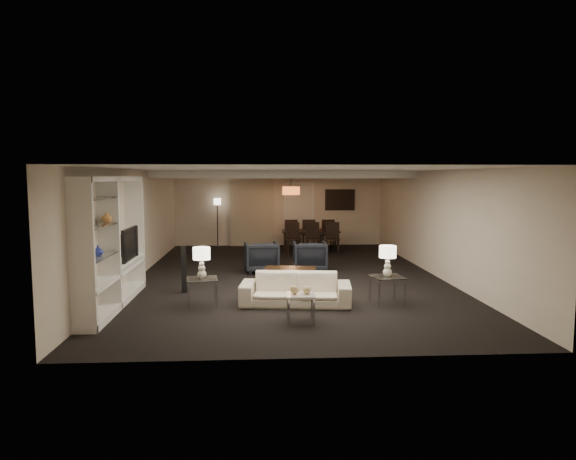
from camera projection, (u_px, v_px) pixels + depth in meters
The scene contains 35 objects.
floor at pixel (288, 276), 12.12m from camera, with size 11.00×11.00×0.00m, color black.
ceiling at pixel (288, 170), 11.86m from camera, with size 7.00×11.00×0.02m, color silver.
wall_back at pixel (278, 209), 17.45m from camera, with size 7.00×0.02×2.50m, color beige.
wall_front at pixel (313, 263), 6.53m from camera, with size 7.00×0.02×2.50m, color beige.
wall_left at pixel (136, 224), 11.79m from camera, with size 0.02×11.00×2.50m, color beige.
wall_right at pixel (435, 223), 12.20m from camera, with size 0.02×11.00×2.50m, color beige.
ceiling_soffit at pixel (281, 175), 15.35m from camera, with size 7.00×4.00×0.20m, color silver.
curtains at pixel (252, 211), 17.33m from camera, with size 1.50×0.12×2.40m, color beige.
door at pixel (299, 215), 17.48m from camera, with size 0.90×0.05×2.10m, color silver.
painting at pixel (340, 200), 17.51m from camera, with size 0.95×0.04×0.65m, color #142D38.
media_unit at pixel (113, 242), 9.22m from camera, with size 0.38×3.40×2.35m, color white, non-canonical shape.
pendant_light at pixel (291, 191), 15.41m from camera, with size 0.52×0.52×0.24m, color #D8591E.
sofa at pixel (296, 289), 9.40m from camera, with size 2.01×0.78×0.59m, color beige.
coffee_table at pixel (290, 277), 10.99m from camera, with size 1.10×0.64×0.39m, color black, non-canonical shape.
armchair_left at pixel (261, 257), 12.63m from camera, with size 0.80×0.82×0.75m, color black.
armchair_right at pixel (310, 257), 12.70m from camera, with size 0.80×0.82×0.75m, color black.
side_table_left at pixel (202, 292), 9.30m from camera, with size 0.55×0.55×0.51m, color silver, non-canonical shape.
side_table_right at pixel (387, 290), 9.50m from camera, with size 0.55×0.55×0.51m, color silver, non-canonical shape.
table_lamp_left at pixel (202, 263), 9.24m from camera, with size 0.31×0.31×0.57m, color beige, non-canonical shape.
table_lamp_right at pixel (388, 261), 9.44m from camera, with size 0.31×0.31×0.57m, color white, non-canonical shape.
marble_table at pixel (301, 308), 8.31m from camera, with size 0.46×0.46×0.46m, color silver, non-canonical shape.
gold_gourd_a at pixel (294, 290), 8.27m from camera, with size 0.15×0.15×0.15m, color #DBB474.
gold_gourd_b at pixel (307, 290), 8.28m from camera, with size 0.13×0.13×0.13m, color #D7BB72.
television at pixel (124, 244), 9.89m from camera, with size 0.14×1.07×0.62m, color black.
vase_blue at pixel (98, 251), 8.34m from camera, with size 0.17×0.17×0.18m, color #2635A7.
vase_amber at pixel (107, 217), 8.84m from camera, with size 0.18×0.18×0.19m, color #CB8743.
floor_speaker at pixel (184, 269), 10.37m from camera, with size 0.10×0.10×0.96m, color black.
dining_table at pixel (311, 241), 16.24m from camera, with size 1.82×1.02×0.64m, color black.
chair_nl at pixel (293, 238), 15.55m from camera, with size 0.44×0.44×0.95m, color black, non-canonical shape.
chair_nm at pixel (313, 238), 15.58m from camera, with size 0.44×0.44×0.95m, color black, non-canonical shape.
chair_nr at pixel (333, 238), 15.62m from camera, with size 0.44×0.44×0.95m, color black, non-canonical shape.
chair_fl at pixel (291, 234), 16.84m from camera, with size 0.44×0.44×0.95m, color black, non-canonical shape.
chair_fm at pixel (309, 234), 16.87m from camera, with size 0.44×0.44×0.95m, color black, non-canonical shape.
chair_fr at pixel (327, 233), 16.91m from camera, with size 0.44×0.44×0.95m, color black, non-canonical shape.
floor_lamp at pixel (218, 223), 17.08m from camera, with size 0.23×0.23×1.62m, color black, non-canonical shape.
Camera 1 is at (-0.71, -11.92, 2.36)m, focal length 32.00 mm.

